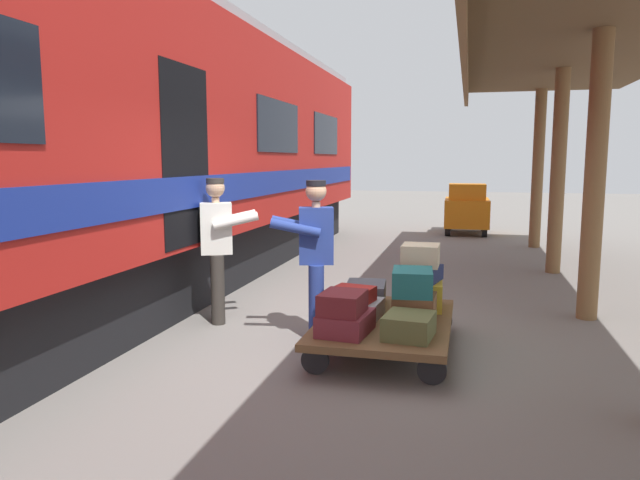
% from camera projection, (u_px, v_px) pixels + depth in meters
% --- Properties ---
extents(ground_plane, '(60.00, 60.00, 0.00)m').
position_uv_depth(ground_plane, '(361.00, 340.00, 6.36)').
color(ground_plane, slate).
extents(platform_canopy, '(3.20, 15.95, 3.56)m').
position_uv_depth(platform_canopy, '(633.00, 10.00, 5.32)').
color(platform_canopy, brown).
rests_on(platform_canopy, ground_plane).
extents(train_car, '(3.02, 19.03, 4.00)m').
position_uv_depth(train_car, '(69.00, 147.00, 6.91)').
color(train_car, '#B21E19').
rests_on(train_car, ground_plane).
extents(luggage_cart, '(1.30, 2.02, 0.32)m').
position_uv_depth(luggage_cart, '(385.00, 324.00, 5.96)').
color(luggage_cart, brown).
rests_on(luggage_cart, ground_plane).
extents(suitcase_yellow_case, '(0.51, 0.54, 0.29)m').
position_uv_depth(suitcase_yellow_case, '(419.00, 294.00, 6.40)').
color(suitcase_yellow_case, gold).
rests_on(suitcase_yellow_case, luggage_cart).
extents(suitcase_slate_roller, '(0.47, 0.60, 0.24)m').
position_uv_depth(suitcase_slate_roller, '(366.00, 294.00, 6.54)').
color(suitcase_slate_roller, '#4C515B').
rests_on(suitcase_slate_roller, luggage_cart).
extents(suitcase_gray_aluminum, '(0.51, 0.60, 0.17)m').
position_uv_depth(suitcase_gray_aluminum, '(357.00, 309.00, 6.01)').
color(suitcase_gray_aluminum, '#9EA0A5').
rests_on(suitcase_gray_aluminum, luggage_cart).
extents(suitcase_brown_leather, '(0.41, 0.47, 0.27)m').
position_uv_depth(suitcase_brown_leather, '(415.00, 308.00, 5.87)').
color(suitcase_brown_leather, brown).
rests_on(suitcase_brown_leather, luggage_cart).
extents(suitcase_olive_duffel, '(0.47, 0.52, 0.21)m').
position_uv_depth(suitcase_olive_duffel, '(409.00, 326.00, 5.33)').
color(suitcase_olive_duffel, brown).
rests_on(suitcase_olive_duffel, luggage_cart).
extents(suitcase_burgundy_valise, '(0.49, 0.61, 0.19)m').
position_uv_depth(suitcase_burgundy_valise, '(346.00, 323.00, 5.48)').
color(suitcase_burgundy_valise, maroon).
rests_on(suitcase_burgundy_valise, luggage_cart).
extents(suitcase_maroon_trunk, '(0.41, 0.48, 0.20)m').
position_uv_depth(suitcase_maroon_trunk, '(343.00, 303.00, 5.42)').
color(suitcase_maroon_trunk, maroon).
rests_on(suitcase_maroon_trunk, suitcase_burgundy_valise).
extents(suitcase_red_plastic, '(0.46, 0.44, 0.15)m').
position_uv_depth(suitcase_red_plastic, '(353.00, 295.00, 5.98)').
color(suitcase_red_plastic, '#AD231E').
rests_on(suitcase_red_plastic, suitcase_gray_aluminum).
extents(suitcase_navy_fabric, '(0.49, 0.50, 0.16)m').
position_uv_depth(suitcase_navy_fabric, '(420.00, 273.00, 6.40)').
color(suitcase_navy_fabric, navy).
rests_on(suitcase_navy_fabric, suitcase_yellow_case).
extents(suitcase_teal_softside, '(0.43, 0.52, 0.25)m').
position_uv_depth(suitcase_teal_softside, '(412.00, 282.00, 5.85)').
color(suitcase_teal_softside, '#1E666B').
rests_on(suitcase_teal_softside, suitcase_brown_leather).
extents(suitcase_cream_canvas, '(0.39, 0.40, 0.23)m').
position_uv_depth(suitcase_cream_canvas, '(421.00, 255.00, 6.35)').
color(suitcase_cream_canvas, beige).
rests_on(suitcase_cream_canvas, suitcase_navy_fabric).
extents(porter_in_overalls, '(0.73, 0.55, 1.70)m').
position_uv_depth(porter_in_overalls, '(314.00, 254.00, 6.28)').
color(porter_in_overalls, navy).
rests_on(porter_in_overalls, ground_plane).
extents(porter_by_door, '(0.74, 0.60, 1.70)m').
position_uv_depth(porter_by_door, '(218.00, 245.00, 6.94)').
color(porter_by_door, '#332D28').
rests_on(porter_by_door, ground_plane).
extents(baggage_tug, '(1.13, 1.72, 1.30)m').
position_uv_depth(baggage_tug, '(467.00, 210.00, 15.27)').
color(baggage_tug, orange).
rests_on(baggage_tug, ground_plane).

